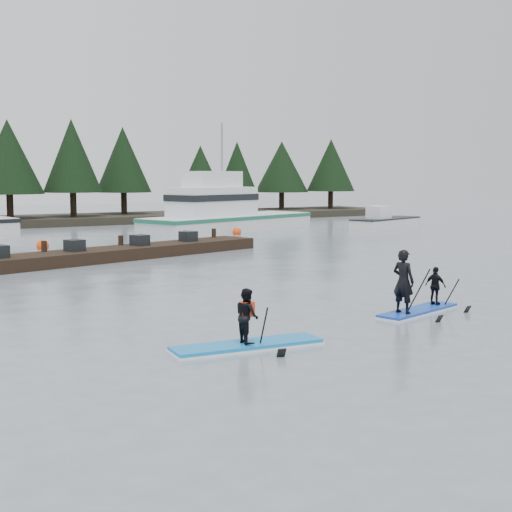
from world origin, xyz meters
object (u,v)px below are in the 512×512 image
fishing_boat_medium (225,223)px  floating_dock (113,254)px  paddleboard_duo (415,291)px  paddleboard_solo (247,331)px

fishing_boat_medium → floating_dock: (-12.61, -12.19, -0.31)m
fishing_boat_medium → floating_dock: 17.55m
fishing_boat_medium → paddleboard_duo: size_ratio=4.48×
fishing_boat_medium → floating_dock: fishing_boat_medium is taller
paddleboard_solo → paddleboard_duo: (5.96, 0.97, 0.25)m
fishing_boat_medium → paddleboard_duo: (-10.09, -28.75, 0.07)m
fishing_boat_medium → paddleboard_duo: bearing=-127.0°
fishing_boat_medium → paddleboard_duo: 30.47m
floating_dock → paddleboard_duo: (2.52, -16.55, 0.38)m
floating_dock → paddleboard_solo: 17.86m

